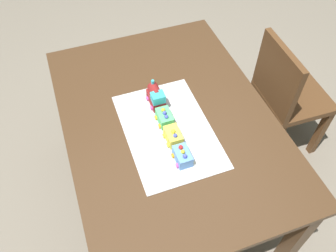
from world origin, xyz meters
TOP-DOWN VIEW (x-y plane):
  - ground_plane at (0.00, 0.00)m, footprint 8.00×8.00m
  - dining_table at (0.00, 0.00)m, footprint 1.40×1.00m
  - chair at (-0.14, 0.83)m, footprint 0.41×0.41m
  - cake_board at (0.08, -0.03)m, footprint 0.60×0.40m
  - cake_locomotive at (-0.11, -0.02)m, footprint 0.14×0.08m
  - cake_car_flatbed_mint_green at (0.02, -0.02)m, footprint 0.10×0.08m
  - cake_car_hopper_lemon at (0.14, -0.02)m, footprint 0.10×0.08m
  - cake_car_caboose_sky_blue at (0.26, -0.02)m, footprint 0.10×0.08m

SIDE VIEW (x-z plane):
  - ground_plane at x=0.00m, z-range 0.00..0.00m
  - chair at x=-0.14m, z-range 0.04..0.90m
  - dining_table at x=0.00m, z-range 0.26..1.00m
  - cake_board at x=0.08m, z-range 0.74..0.74m
  - cake_car_hopper_lemon at x=0.14m, z-range 0.74..0.81m
  - cake_car_flatbed_mint_green at x=0.02m, z-range 0.74..0.81m
  - cake_car_caboose_sky_blue at x=0.26m, z-range 0.74..0.81m
  - cake_locomotive at x=-0.11m, z-range 0.73..0.85m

